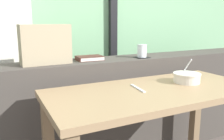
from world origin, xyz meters
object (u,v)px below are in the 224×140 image
object	(u,v)px
coaster_square	(142,57)
soup_bowl	(187,78)
fork_utensil	(138,88)
breakfast_table	(155,109)
juice_glass	(142,51)
throw_pillow	(45,44)
closed_book	(89,58)

from	to	relation	value
coaster_square	soup_bowl	size ratio (longest dim) A/B	0.59
coaster_square	fork_utensil	distance (m)	0.54
breakfast_table	juice_glass	world-z (taller)	juice_glass
coaster_square	throw_pillow	xyz separation A→B (m)	(-0.72, 0.05, 0.13)
coaster_square	juice_glass	distance (m)	0.05
juice_glass	closed_book	bearing A→B (deg)	170.19
juice_glass	throw_pillow	distance (m)	0.73
breakfast_table	throw_pillow	distance (m)	0.81
breakfast_table	closed_book	xyz separation A→B (m)	(-0.19, 0.55, 0.24)
fork_utensil	juice_glass	bearing A→B (deg)	60.77
coaster_square	closed_book	distance (m)	0.41
coaster_square	juice_glass	size ratio (longest dim) A/B	1.01
coaster_square	juice_glass	world-z (taller)	juice_glass
soup_bowl	fork_utensil	xyz separation A→B (m)	(-0.35, 0.02, -0.03)
breakfast_table	fork_utensil	xyz separation A→B (m)	(-0.09, 0.05, 0.12)
closed_book	fork_utensil	world-z (taller)	closed_book
breakfast_table	closed_book	world-z (taller)	closed_book
coaster_square	juice_glass	bearing A→B (deg)	90.00
breakfast_table	throw_pillow	size ratio (longest dim) A/B	3.89
coaster_square	throw_pillow	world-z (taller)	throw_pillow
coaster_square	juice_glass	xyz separation A→B (m)	(0.00, 0.00, 0.05)
breakfast_table	coaster_square	distance (m)	0.57
throw_pillow	soup_bowl	size ratio (longest dim) A/B	1.87
breakfast_table	coaster_square	size ratio (longest dim) A/B	12.46
soup_bowl	throw_pillow	bearing A→B (deg)	147.06
breakfast_table	coaster_square	world-z (taller)	coaster_square
juice_glass	breakfast_table	bearing A→B (deg)	-114.53
breakfast_table	fork_utensil	bearing A→B (deg)	149.60
closed_book	soup_bowl	distance (m)	0.69
breakfast_table	fork_utensil	distance (m)	0.16
closed_book	fork_utensil	xyz separation A→B (m)	(0.10, -0.50, -0.11)
soup_bowl	fork_utensil	distance (m)	0.36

